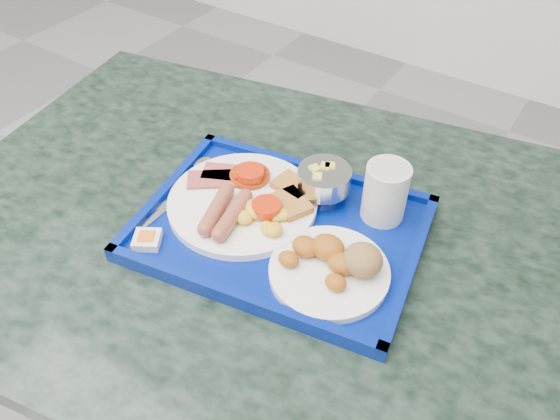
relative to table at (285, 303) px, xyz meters
The scene contains 9 objects.
table is the anchor object (origin of this frame).
tray 0.22m from the table, 110.94° to the right, with size 0.52×0.42×0.03m.
main_plate 0.25m from the table, behind, with size 0.27×0.27×0.04m.
bread_plate 0.28m from the table, 22.54° to the right, with size 0.19×0.19×0.06m.
fruit_bowl 0.28m from the table, 78.69° to the left, with size 0.10×0.10×0.07m.
juice_cup 0.33m from the table, 41.27° to the left, with size 0.07×0.07×0.10m.
spoon 0.31m from the table, behind, with size 0.07×0.19×0.01m.
knife 0.31m from the table, 163.37° to the right, with size 0.01×0.18×0.00m, color silver.
jam_packet 0.33m from the table, 135.40° to the right, with size 0.06×0.06×0.02m.
Camera 1 is at (0.93, 0.32, 1.50)m, focal length 35.00 mm.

